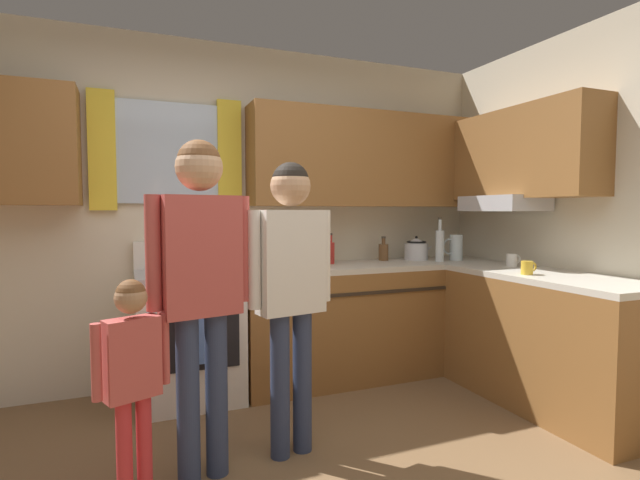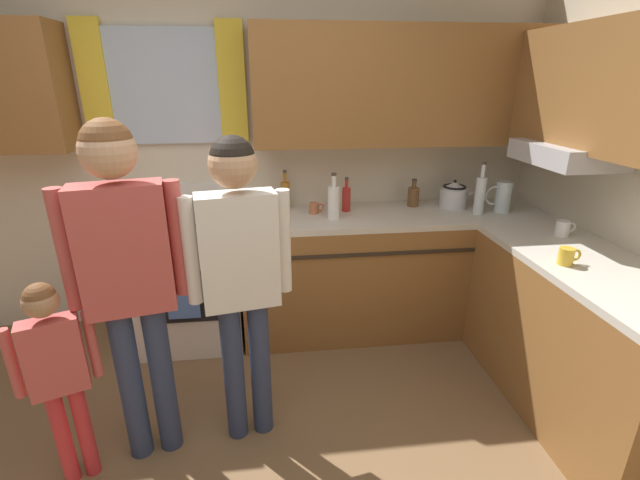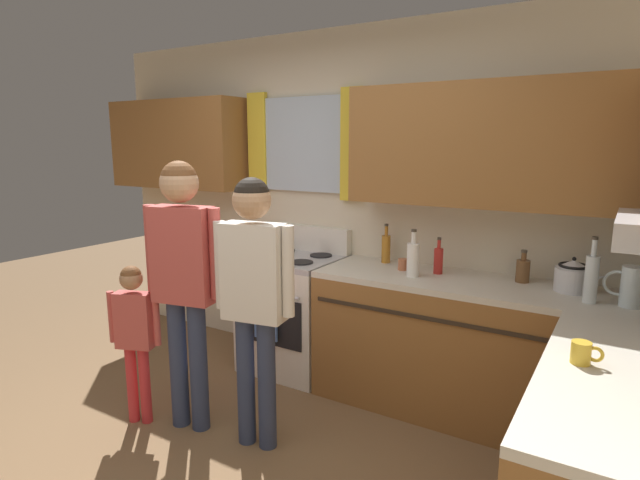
% 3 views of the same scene
% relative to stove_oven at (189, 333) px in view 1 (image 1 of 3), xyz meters
% --- Properties ---
extents(back_wall_unit, '(4.60, 0.42, 2.60)m').
position_rel_stove_oven_xyz_m(back_wall_unit, '(0.29, 0.27, 1.02)').
color(back_wall_unit, beige).
rests_on(back_wall_unit, ground).
extents(kitchen_counter_run, '(2.18, 2.05, 0.90)m').
position_rel_stove_oven_xyz_m(kitchen_counter_run, '(1.77, -0.41, -0.02)').
color(kitchen_counter_run, brown).
rests_on(kitchen_counter_run, ground).
extents(stove_oven, '(0.69, 0.67, 1.10)m').
position_rel_stove_oven_xyz_m(stove_oven, '(0.00, 0.00, 0.00)').
color(stove_oven, silver).
rests_on(stove_oven, ground).
extents(bottle_squat_brown, '(0.08, 0.08, 0.21)m').
position_rel_stove_oven_xyz_m(bottle_squat_brown, '(1.64, 0.15, 0.51)').
color(bottle_squat_brown, brown).
rests_on(bottle_squat_brown, kitchen_counter_run).
extents(bottle_tall_clear, '(0.07, 0.07, 0.37)m').
position_rel_stove_oven_xyz_m(bottle_tall_clear, '(2.03, -0.10, 0.57)').
color(bottle_tall_clear, silver).
rests_on(bottle_tall_clear, kitchen_counter_run).
extents(bottle_sauce_red, '(0.06, 0.06, 0.25)m').
position_rel_stove_oven_xyz_m(bottle_sauce_red, '(1.12, 0.08, 0.53)').
color(bottle_sauce_red, red).
rests_on(bottle_sauce_red, kitchen_counter_run).
extents(bottle_oil_amber, '(0.06, 0.06, 0.29)m').
position_rel_stove_oven_xyz_m(bottle_oil_amber, '(0.69, 0.19, 0.54)').
color(bottle_oil_amber, '#B27223').
rests_on(bottle_oil_amber, kitchen_counter_run).
extents(bottle_milk_white, '(0.08, 0.08, 0.31)m').
position_rel_stove_oven_xyz_m(bottle_milk_white, '(1.00, -0.08, 0.55)').
color(bottle_milk_white, white).
rests_on(bottle_milk_white, kitchen_counter_run).
extents(mug_ceramic_white, '(0.13, 0.08, 0.09)m').
position_rel_stove_oven_xyz_m(mug_ceramic_white, '(2.34, -0.59, 0.48)').
color(mug_ceramic_white, white).
rests_on(mug_ceramic_white, kitchen_counter_run).
extents(mug_mustard_yellow, '(0.12, 0.08, 0.09)m').
position_rel_stove_oven_xyz_m(mug_mustard_yellow, '(2.08, -1.00, 0.48)').
color(mug_mustard_yellow, gold).
rests_on(mug_mustard_yellow, kitchen_counter_run).
extents(cup_terracotta, '(0.11, 0.07, 0.08)m').
position_rel_stove_oven_xyz_m(cup_terracotta, '(0.89, 0.05, 0.47)').
color(cup_terracotta, '#B76642').
rests_on(cup_terracotta, kitchen_counter_run).
extents(stovetop_kettle, '(0.27, 0.20, 0.21)m').
position_rel_stove_oven_xyz_m(stovetop_kettle, '(1.93, 0.09, 0.53)').
color(stovetop_kettle, silver).
rests_on(stovetop_kettle, kitchen_counter_run).
extents(water_pitcher, '(0.19, 0.11, 0.22)m').
position_rel_stove_oven_xyz_m(water_pitcher, '(2.22, -0.06, 0.54)').
color(water_pitcher, silver).
rests_on(water_pitcher, kitchen_counter_run).
extents(adult_holding_child, '(0.51, 0.23, 1.66)m').
position_rel_stove_oven_xyz_m(adult_holding_child, '(-0.06, -1.06, 0.58)').
color(adult_holding_child, '#2D3856').
rests_on(adult_holding_child, ground).
extents(adult_in_plaid, '(0.49, 0.21, 1.58)m').
position_rel_stove_oven_xyz_m(adult_in_plaid, '(0.42, -1.00, 0.53)').
color(adult_in_plaid, '#2D3856').
rests_on(adult_in_plaid, ground).
extents(small_child, '(0.32, 0.17, 1.03)m').
position_rel_stove_oven_xyz_m(small_child, '(-0.38, -1.19, 0.18)').
color(small_child, red).
rests_on(small_child, ground).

